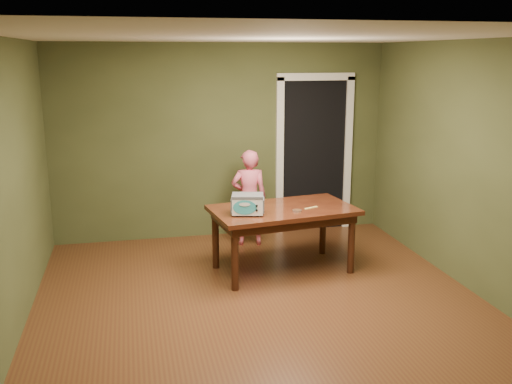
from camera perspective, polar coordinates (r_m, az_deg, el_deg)
floor at (r=5.72m, az=0.88°, el=-11.69°), size 5.00×5.00×0.00m
room_shell at (r=5.23m, az=0.95°, el=5.47°), size 4.52×5.02×2.61m
doorway at (r=8.32m, az=5.16°, el=3.95°), size 1.10×0.66×2.25m
dining_table at (r=6.50m, az=2.71°, el=-2.45°), size 1.71×1.12×0.75m
toy_oven at (r=6.18m, az=-0.85°, el=-1.16°), size 0.40×0.31×0.22m
baking_pan at (r=6.33m, az=4.13°, el=-1.86°), size 0.10×0.10×0.02m
spatula at (r=6.49m, az=5.55°, el=-1.57°), size 0.18×0.09×0.01m
child at (r=7.40m, az=-0.70°, el=-0.58°), size 0.49×0.36×1.26m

